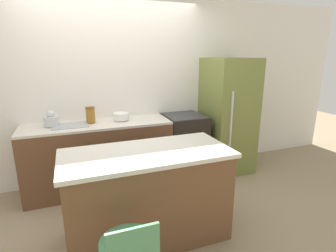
# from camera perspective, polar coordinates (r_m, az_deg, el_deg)

# --- Properties ---
(ground_plane) EXTENTS (14.00, 14.00, 0.00)m
(ground_plane) POSITION_cam_1_polar(r_m,az_deg,el_deg) (3.63, -8.92, -14.35)
(ground_plane) COLOR #998466
(wall_back) EXTENTS (8.00, 0.06, 2.60)m
(wall_back) POSITION_cam_1_polar(r_m,az_deg,el_deg) (3.83, -11.77, 7.69)
(wall_back) COLOR white
(wall_back) RESTS_ON ground_plane
(back_counter) EXTENTS (1.90, 0.59, 0.92)m
(back_counter) POSITION_cam_1_polar(r_m,az_deg,el_deg) (3.68, -14.62, -6.33)
(back_counter) COLOR brown
(back_counter) RESTS_ON ground_plane
(kitchen_island) EXTENTS (1.57, 0.73, 0.92)m
(kitchen_island) POSITION_cam_1_polar(r_m,az_deg,el_deg) (2.64, -4.40, -14.80)
(kitchen_island) COLOR brown
(kitchen_island) RESTS_ON ground_plane
(oven_range) EXTENTS (0.58, 0.61, 0.92)m
(oven_range) POSITION_cam_1_polar(r_m,az_deg,el_deg) (3.99, 3.49, -4.15)
(oven_range) COLOR black
(oven_range) RESTS_ON ground_plane
(refrigerator) EXTENTS (0.67, 0.73, 1.74)m
(refrigerator) POSITION_cam_1_polar(r_m,az_deg,el_deg) (4.16, 12.85, 2.19)
(refrigerator) COLOR olive
(refrigerator) RESTS_ON ground_plane
(kettle) EXTENTS (0.18, 0.18, 0.20)m
(kettle) POSITION_cam_1_polar(r_m,az_deg,el_deg) (3.57, -24.10, 1.24)
(kettle) COLOR silver
(kettle) RESTS_ON back_counter
(mixing_bowl) EXTENTS (0.21, 0.21, 0.10)m
(mixing_bowl) POSITION_cam_1_polar(r_m,az_deg,el_deg) (3.62, -10.15, 2.08)
(mixing_bowl) COLOR white
(mixing_bowl) RESTS_ON back_counter
(canister_jar) EXTENTS (0.12, 0.12, 0.20)m
(canister_jar) POSITION_cam_1_polar(r_m,az_deg,el_deg) (3.56, -16.52, 2.36)
(canister_jar) COLOR #9E6623
(canister_jar) RESTS_ON back_counter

